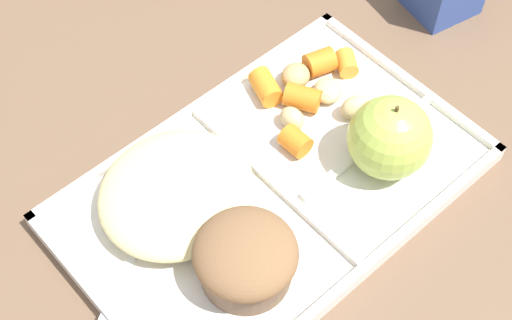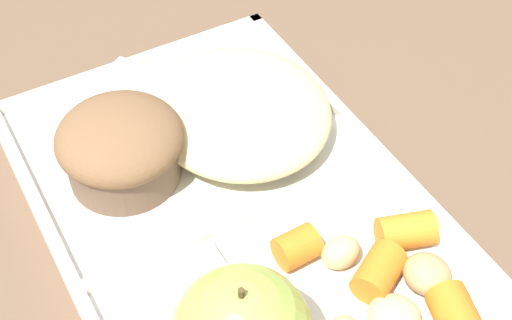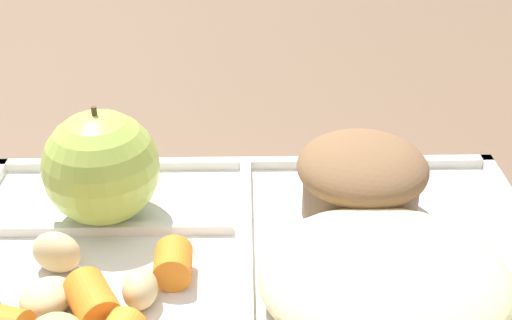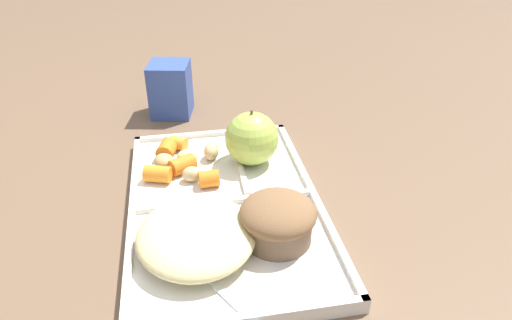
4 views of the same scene
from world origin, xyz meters
The scene contains 15 objects.
ground centered at (0.00, 0.00, 0.00)m, with size 6.00×6.00×0.00m, color brown.
lunch_tray centered at (0.00, 0.00, 0.01)m, with size 0.40×0.25×0.02m.
bran_muffin centered at (0.08, 0.05, 0.04)m, with size 0.09×0.09×0.06m.
carrot_slice_center centered at (-0.07, -0.09, 0.02)m, with size 0.02×0.02×0.04m, color orange.
carrot_slice_edge centered at (-0.14, -0.07, 0.03)m, with size 0.03×0.03×0.03m, color orange.
carrot_slice_back centered at (-0.05, -0.02, 0.02)m, with size 0.02×0.02×0.03m, color orange.
carrot_slice_near_corner centered at (-0.09, -0.05, 0.02)m, with size 0.02×0.02×0.04m, color orange.
potato_chunk_golden centered at (-0.10, -0.08, 0.02)m, with size 0.03×0.03×0.02m, color tan.
potato_chunk_browned centered at (-0.12, -0.04, 0.02)m, with size 0.03×0.03×0.02m, color tan.
potato_chunk_large centered at (-0.06, -0.04, 0.02)m, with size 0.03×0.02×0.02m, color tan.
egg_noodle_pile centered at (0.08, -0.04, 0.03)m, with size 0.15×0.14×0.04m, color beige.
meatball_front centered at (0.08, -0.04, 0.03)m, with size 0.04×0.04×0.04m, color brown.
meatball_back centered at (0.11, -0.05, 0.03)m, with size 0.03×0.03×0.03m, color brown.
meatball_side centered at (0.07, -0.06, 0.03)m, with size 0.03×0.03×0.03m, color brown.
plastic_fork centered at (0.13, -0.04, 0.01)m, with size 0.14×0.09×0.00m.
Camera 2 is at (-0.28, 0.15, 0.42)m, focal length 51.48 mm.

